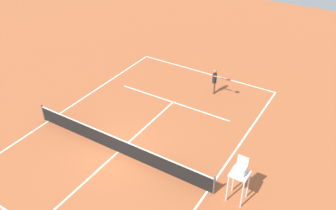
# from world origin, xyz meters

# --- Properties ---
(ground_plane) EXTENTS (60.00, 60.00, 0.00)m
(ground_plane) POSITION_xyz_m (0.00, 0.00, 0.00)
(ground_plane) COLOR #AD5933
(court_lines) EXTENTS (10.72, 20.84, 0.01)m
(court_lines) POSITION_xyz_m (0.00, 0.00, 0.00)
(court_lines) COLOR white
(court_lines) RESTS_ON ground
(tennis_net) EXTENTS (11.32, 0.10, 1.07)m
(tennis_net) POSITION_xyz_m (0.00, 0.00, 0.50)
(tennis_net) COLOR #4C4C51
(tennis_net) RESTS_ON ground
(player_serving) EXTENTS (1.32, 0.52, 1.81)m
(player_serving) POSITION_xyz_m (-1.81, -8.06, 1.08)
(player_serving) COLOR #9E704C
(player_serving) RESTS_ON ground
(tennis_ball) EXTENTS (0.07, 0.07, 0.07)m
(tennis_ball) POSITION_xyz_m (-0.13, -5.74, 0.03)
(tennis_ball) COLOR #CCE033
(tennis_ball) RESTS_ON ground
(umpire_chair) EXTENTS (0.80, 0.80, 2.41)m
(umpire_chair) POSITION_xyz_m (-6.63, -0.29, 1.61)
(umpire_chair) COLOR silver
(umpire_chair) RESTS_ON ground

